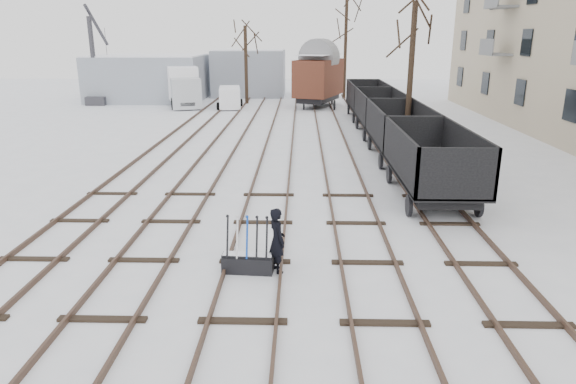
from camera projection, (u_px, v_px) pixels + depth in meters
name	position (u px, v px, depth m)	size (l,w,h in m)	color
ground	(255.00, 262.00, 13.73)	(120.00, 120.00, 0.00)	white
tracks	(278.00, 150.00, 26.78)	(13.90, 52.00, 0.16)	black
shed_left	(149.00, 78.00, 47.86)	(10.00, 8.00, 4.10)	#8D939F
shed_right	(250.00, 73.00, 51.41)	(7.00, 6.00, 4.50)	#8D939F
ground_frame	(248.00, 262.00, 13.09)	(1.33, 0.51, 1.49)	black
worker	(277.00, 240.00, 13.00)	(0.62, 0.41, 1.71)	black
freight_wagon_a	(431.00, 172.00, 18.89)	(2.53, 6.33, 2.58)	black
freight_wagon_b	(399.00, 139.00, 25.01)	(2.53, 6.33, 2.58)	black
freight_wagon_c	(380.00, 118.00, 31.12)	(2.53, 6.33, 2.58)	black
freight_wagon_d	(367.00, 105.00, 37.24)	(2.53, 6.33, 2.58)	black
box_van_wagon	(319.00, 76.00, 42.87)	(4.77, 6.36, 4.33)	black
lorry	(182.00, 85.00, 43.94)	(3.83, 7.62, 3.31)	black
panel_van	(230.00, 97.00, 42.62)	(2.17, 4.07, 1.71)	white
crane	(96.00, 79.00, 44.47)	(1.70, 4.85, 8.32)	#333238
tree_near	(410.00, 77.00, 26.75)	(0.30, 0.30, 7.48)	black
tree_far_left	(246.00, 65.00, 44.82)	(0.30, 0.30, 6.63)	black
tree_far_right	(345.00, 50.00, 48.09)	(0.30, 0.30, 8.93)	black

